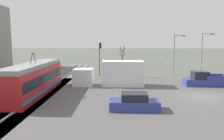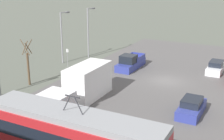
# 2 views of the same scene
# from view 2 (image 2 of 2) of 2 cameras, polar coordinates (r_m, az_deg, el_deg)

# --- Properties ---
(ground_plane) EXTENTS (320.00, 320.00, 0.00)m
(ground_plane) POSITION_cam_2_polar(r_m,az_deg,el_deg) (36.77, 9.87, -2.07)
(ground_plane) COLOR #565B51
(road_surface) EXTENTS (22.56, 42.59, 0.08)m
(road_surface) POSITION_cam_2_polar(r_m,az_deg,el_deg) (36.76, 9.88, -2.01)
(road_surface) COLOR #565454
(road_surface) RESTS_ON ground
(light_rail_tram) EXTENTS (12.54, 2.72, 4.58)m
(light_rail_tram) POSITION_cam_2_polar(r_m,az_deg,el_deg) (21.12, -6.97, -12.07)
(light_rail_tram) COLOR #B21E23
(light_rail_tram) RESTS_ON ground
(box_truck) EXTENTS (2.60, 9.21, 3.28)m
(box_truck) POSITION_cam_2_polar(r_m,az_deg,el_deg) (30.28, -5.64, -2.98)
(box_truck) COLOR silver
(box_truck) RESTS_ON ground
(pickup_truck) EXTENTS (2.02, 5.57, 1.93)m
(pickup_truck) POSITION_cam_2_polar(r_m,az_deg,el_deg) (40.77, 3.38, 1.30)
(pickup_truck) COLOR navy
(pickup_truck) RESTS_ON ground
(sedan_car_0) EXTENTS (1.74, 4.46, 1.45)m
(sedan_car_0) POSITION_cam_2_polar(r_m,az_deg,el_deg) (41.31, 18.44, 0.44)
(sedan_car_0) COLOR silver
(sedan_car_0) RESTS_ON ground
(sedan_car_2) EXTENTS (1.85, 4.25, 1.47)m
(sedan_car_2) POSITION_cam_2_polar(r_m,az_deg,el_deg) (28.65, 14.33, -6.65)
(sedan_car_2) COLOR navy
(sedan_car_2) RESTS_ON ground
(street_tree) EXTENTS (1.23, 1.02, 5.23)m
(street_tree) POSITION_cam_2_polar(r_m,az_deg,el_deg) (35.67, -15.11, 0.98)
(street_tree) COLOR brown
(street_tree) RESTS_ON ground
(street_lamp_near_crossing) EXTENTS (0.36, 1.95, 7.26)m
(street_lamp_near_crossing) POSITION_cam_2_polar(r_m,az_deg,el_deg) (45.86, -4.27, 7.50)
(street_lamp_near_crossing) COLOR gray
(street_lamp_near_crossing) RESTS_ON ground
(street_lamp_mid_block) EXTENTS (0.36, 1.95, 7.04)m
(street_lamp_mid_block) POSITION_cam_2_polar(r_m,az_deg,el_deg) (43.44, -9.05, 6.62)
(street_lamp_mid_block) COLOR gray
(street_lamp_mid_block) RESTS_ON ground
(no_parking_sign) EXTENTS (0.32, 0.08, 2.53)m
(no_parking_sign) POSITION_cam_2_polar(r_m,az_deg,el_deg) (41.46, -8.15, 2.46)
(no_parking_sign) COLOR gray
(no_parking_sign) RESTS_ON ground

